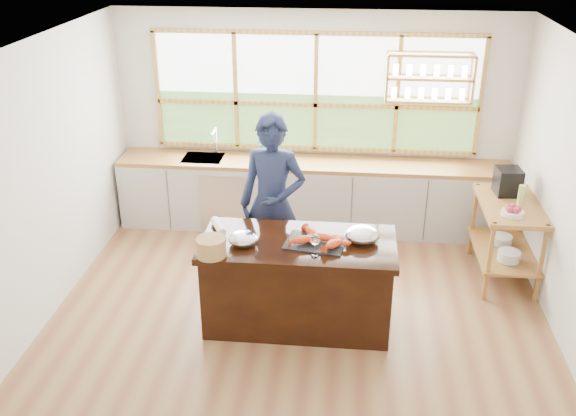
# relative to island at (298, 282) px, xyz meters

# --- Properties ---
(ground_plane) EXTENTS (5.00, 5.00, 0.00)m
(ground_plane) POSITION_rel_island_xyz_m (0.00, 0.20, -0.45)
(ground_plane) COLOR olive
(room_shell) EXTENTS (5.02, 4.52, 2.71)m
(room_shell) POSITION_rel_island_xyz_m (0.02, 0.71, 1.30)
(room_shell) COLOR beige
(room_shell) RESTS_ON ground_plane
(back_counter) EXTENTS (4.90, 0.63, 0.90)m
(back_counter) POSITION_rel_island_xyz_m (-0.02, 2.14, 0.00)
(back_counter) COLOR #ACA9A2
(back_counter) RESTS_ON ground_plane
(right_shelf_unit) EXTENTS (0.62, 1.10, 0.90)m
(right_shelf_unit) POSITION_rel_island_xyz_m (2.19, 1.09, 0.15)
(right_shelf_unit) COLOR #9A6033
(right_shelf_unit) RESTS_ON ground_plane
(island) EXTENTS (1.85, 0.90, 0.90)m
(island) POSITION_rel_island_xyz_m (0.00, 0.00, 0.00)
(island) COLOR black
(island) RESTS_ON ground_plane
(cook) EXTENTS (0.77, 0.57, 1.93)m
(cook) POSITION_rel_island_xyz_m (-0.33, 0.67, 0.51)
(cook) COLOR #171D39
(cook) RESTS_ON ground_plane
(potted_plant) EXTENTS (0.16, 0.13, 0.25)m
(potted_plant) POSITION_rel_island_xyz_m (-0.65, 2.20, 0.57)
(potted_plant) COLOR slate
(potted_plant) RESTS_ON back_counter
(cutting_board) EXTENTS (0.46, 0.38, 0.01)m
(cutting_board) POSITION_rel_island_xyz_m (-0.50, 2.14, 0.45)
(cutting_board) COLOR #57C939
(cutting_board) RESTS_ON back_counter
(espresso_machine) EXTENTS (0.28, 0.30, 0.29)m
(espresso_machine) POSITION_rel_island_xyz_m (2.19, 1.36, 0.59)
(espresso_machine) COLOR black
(espresso_machine) RESTS_ON right_shelf_unit
(wine_bottle) EXTENTS (0.08, 0.08, 0.27)m
(wine_bottle) POSITION_rel_island_xyz_m (2.24, 0.95, 0.58)
(wine_bottle) COLOR #99B952
(wine_bottle) RESTS_ON right_shelf_unit
(fruit_bowl) EXTENTS (0.23, 0.23, 0.11)m
(fruit_bowl) POSITION_rel_island_xyz_m (2.14, 0.80, 0.49)
(fruit_bowl) COLOR silver
(fruit_bowl) RESTS_ON right_shelf_unit
(slate_board) EXTENTS (0.61, 0.48, 0.02)m
(slate_board) POSITION_rel_island_xyz_m (0.16, -0.03, 0.45)
(slate_board) COLOR black
(slate_board) RESTS_ON island
(lobster_pile) EXTENTS (0.52, 0.44, 0.08)m
(lobster_pile) POSITION_rel_island_xyz_m (0.19, -0.03, 0.50)
(lobster_pile) COLOR #C9401A
(lobster_pile) RESTS_ON slate_board
(mixing_bowl_left) EXTENTS (0.28, 0.28, 0.13)m
(mixing_bowl_left) POSITION_rel_island_xyz_m (-0.51, -0.11, 0.51)
(mixing_bowl_left) COLOR silver
(mixing_bowl_left) RESTS_ON island
(mixing_bowl_right) EXTENTS (0.33, 0.33, 0.16)m
(mixing_bowl_right) POSITION_rel_island_xyz_m (0.60, 0.07, 0.52)
(mixing_bowl_right) COLOR silver
(mixing_bowl_right) RESTS_ON island
(wine_glass) EXTENTS (0.08, 0.08, 0.22)m
(wine_glass) POSITION_rel_island_xyz_m (0.17, -0.27, 0.61)
(wine_glass) COLOR white
(wine_glass) RESTS_ON island
(wicker_basket) EXTENTS (0.27, 0.27, 0.17)m
(wicker_basket) POSITION_rel_island_xyz_m (-0.76, -0.35, 0.53)
(wicker_basket) COLOR #AD7F4F
(wicker_basket) RESTS_ON island
(parchment_roll) EXTENTS (0.20, 0.30, 0.08)m
(parchment_roll) POSITION_rel_island_xyz_m (-0.80, 0.17, 0.49)
(parchment_roll) COLOR white
(parchment_roll) RESTS_ON island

